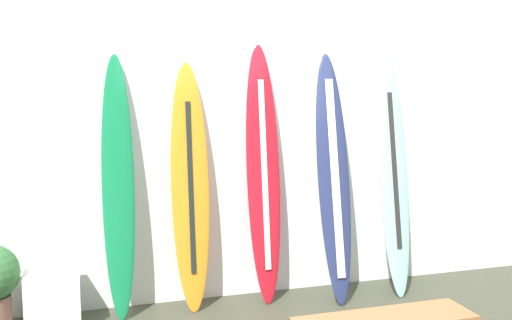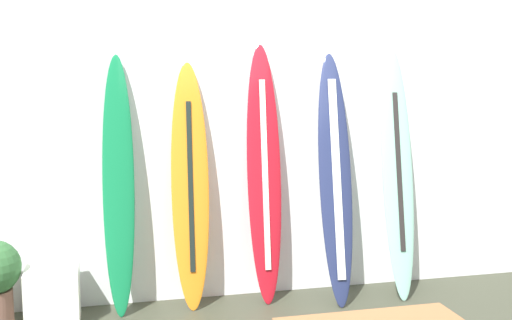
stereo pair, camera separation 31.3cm
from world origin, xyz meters
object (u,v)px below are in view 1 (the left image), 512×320
object	(u,v)px
surfboard_crimson	(263,176)
surfboard_navy	(333,177)
display_block_left	(52,300)
surfboard_sunset	(190,187)
surfboard_seafoam	(393,171)
surfboard_emerald	(118,187)

from	to	relation	value
surfboard_crimson	surfboard_navy	bearing A→B (deg)	-10.75
surfboard_navy	display_block_left	xyz separation A→B (m)	(-2.20, -0.00, -0.80)
surfboard_sunset	display_block_left	distance (m)	1.29
surfboard_seafoam	display_block_left	distance (m)	2.87
surfboard_emerald	surfboard_crimson	world-z (taller)	surfboard_crimson
surfboard_sunset	surfboard_navy	size ratio (longest dim) A/B	0.96
surfboard_crimson	surfboard_seafoam	xyz separation A→B (m)	(1.11, -0.09, 0.00)
surfboard_crimson	surfboard_seafoam	world-z (taller)	surfboard_seafoam
surfboard_emerald	display_block_left	distance (m)	0.93
surfboard_sunset	surfboard_crimson	bearing A→B (deg)	-0.80
surfboard_seafoam	display_block_left	xyz separation A→B (m)	(-2.75, -0.02, -0.82)
surfboard_sunset	surfboard_seafoam	size ratio (longest dim) A/B	0.92
surfboard_crimson	surfboard_navy	xyz separation A→B (m)	(0.56, -0.11, -0.02)
surfboard_crimson	display_block_left	distance (m)	1.83
surfboard_emerald	surfboard_seafoam	xyz separation A→B (m)	(2.25, -0.10, 0.04)
surfboard_seafoam	surfboard_crimson	bearing A→B (deg)	175.17
surfboard_sunset	surfboard_seafoam	bearing A→B (deg)	-3.43
surfboard_navy	surfboard_seafoam	xyz separation A→B (m)	(0.55, 0.01, 0.02)
display_block_left	surfboard_seafoam	bearing A→B (deg)	0.32
surfboard_sunset	surfboard_crimson	distance (m)	0.60
surfboard_emerald	surfboard_sunset	bearing A→B (deg)	0.64
surfboard_crimson	display_block_left	world-z (taller)	surfboard_crimson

